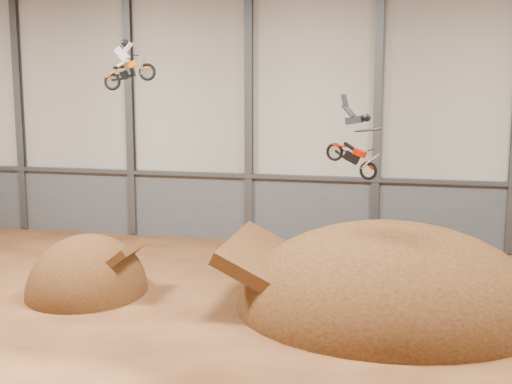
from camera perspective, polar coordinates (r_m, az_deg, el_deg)
floor at (r=24.12m, az=-0.80°, el=-12.34°), size 40.00×40.00×0.00m
back_wall at (r=37.18m, az=4.54°, el=6.47°), size 40.00×0.10×14.00m
lower_band_back at (r=37.73m, az=4.42°, el=-1.53°), size 39.80×0.18×3.50m
steel_rail at (r=37.28m, az=4.42°, el=1.15°), size 39.80×0.35×0.20m
steel_column_0 at (r=42.64m, az=-18.42°, el=6.41°), size 0.40×0.36×13.90m
steel_column_1 at (r=39.64m, az=-10.06°, el=6.54°), size 0.40×0.36×13.90m
steel_column_2 at (r=37.59m, az=-0.57°, el=6.53°), size 0.40×0.36×13.90m
steel_column_3 at (r=36.67m, az=9.70°, el=6.32°), size 0.40×0.36×13.90m
takeoff_ramp at (r=30.53m, az=-13.31°, el=-7.83°), size 4.84×5.58×4.84m
landing_ramp at (r=28.08m, az=10.55°, el=-9.29°), size 11.73×10.38×6.77m
fmx_rider_a at (r=29.42m, az=-9.94°, el=10.35°), size 2.69×1.06×2.48m
fmx_rider_b at (r=25.00m, az=7.39°, el=4.43°), size 3.48×1.65×3.21m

